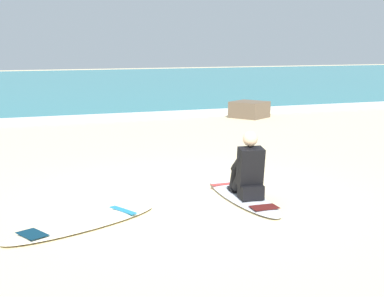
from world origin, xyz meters
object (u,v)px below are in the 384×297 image
at_px(surfboard_spare_near, 84,223).
at_px(surfboard_main, 242,196).
at_px(shoreline_rock, 249,110).
at_px(surfer_seated, 248,172).

bearing_deg(surfboard_spare_near, surfboard_main, 10.62).
bearing_deg(shoreline_rock, surfboard_main, -116.68).
height_order(surfboard_spare_near, shoreline_rock, shoreline_rock).
distance_m(surfboard_spare_near, shoreline_rock, 10.62).
xyz_separation_m(surfboard_spare_near, shoreline_rock, (6.41, 8.47, 0.21)).
distance_m(surfboard_main, shoreline_rock, 8.99).
relative_size(surfboard_main, shoreline_rock, 2.37).
bearing_deg(shoreline_rock, surfer_seated, -116.18).
relative_size(surfer_seated, surfboard_spare_near, 0.43).
xyz_separation_m(surfboard_main, surfboard_spare_near, (-2.37, -0.44, 0.00)).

